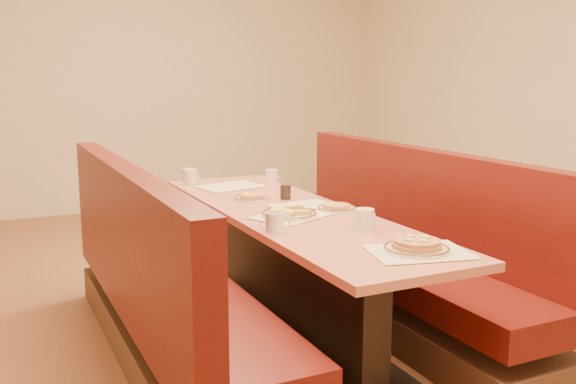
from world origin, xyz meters
name	(u,v)px	position (x,y,z in m)	size (l,w,h in m)	color
ground	(291,339)	(0.00, 0.00, 0.00)	(8.00, 8.00, 0.00)	#9E6647
diner_table	(291,276)	(0.00, 0.00, 0.37)	(0.70, 2.50, 0.75)	black
booth_left	(162,298)	(-0.73, 0.00, 0.36)	(0.55, 2.50, 1.05)	#4C3326
booth_right	(399,262)	(0.73, 0.00, 0.36)	(0.55, 2.50, 1.05)	#4C3326
placemat_near_left	(292,216)	(-0.05, -0.12, 0.75)	(0.40, 0.30, 0.00)	beige
placemat_near_right	(419,252)	(0.12, -0.99, 0.75)	(0.41, 0.31, 0.00)	beige
placemat_far_left	(231,186)	(-0.03, 0.86, 0.75)	(0.41, 0.31, 0.00)	beige
placemat_far_right	(304,206)	(0.12, 0.07, 0.75)	(0.35, 0.26, 0.00)	beige
pancake_plate	(417,247)	(0.12, -0.97, 0.77)	(0.28, 0.28, 0.06)	silver
eggs_plate	(289,214)	(-0.07, -0.13, 0.77)	(0.29, 0.29, 0.06)	silver
extra_plate_mid	(336,208)	(0.23, -0.10, 0.77)	(0.22, 0.22, 0.04)	silver
extra_plate_far	(252,197)	(-0.07, 0.38, 0.77)	(0.22, 0.22, 0.04)	silver
coffee_mug_a	(365,219)	(0.14, -0.54, 0.80)	(0.13, 0.10, 0.10)	silver
coffee_mug_b	(276,222)	(-0.28, -0.41, 0.80)	(0.13, 0.09, 0.10)	silver
coffee_mug_c	(272,176)	(0.28, 0.88, 0.80)	(0.12, 0.09, 0.09)	silver
coffee_mug_d	(190,176)	(-0.23, 1.10, 0.80)	(0.13, 0.09, 0.10)	silver
soda_tumbler_near	(275,222)	(-0.28, -0.40, 0.80)	(0.07, 0.07, 0.10)	black
soda_tumbler_mid	(285,192)	(0.12, 0.32, 0.79)	(0.06, 0.06, 0.09)	black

